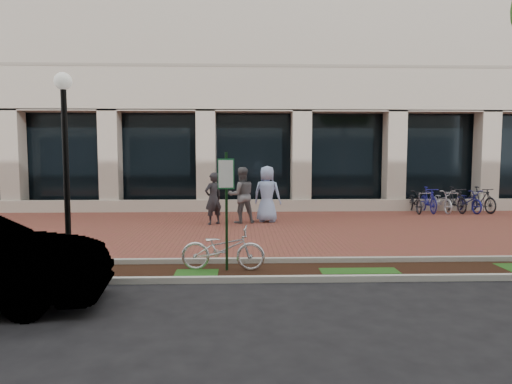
{
  "coord_description": "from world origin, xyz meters",
  "views": [
    {
      "loc": [
        -0.54,
        -14.4,
        2.42
      ],
      "look_at": [
        -0.09,
        -0.8,
        1.27
      ],
      "focal_mm": 32.0,
      "sensor_mm": 36.0,
      "label": 1
    }
  ],
  "objects_px": {
    "lamppost": "(66,159)",
    "pedestrian_left": "(213,199)",
    "parking_sign": "(226,196)",
    "pedestrian_mid": "(241,195)",
    "pedestrian_right": "(267,194)",
    "bike_rack_cluster": "(448,200)",
    "locked_bicycle": "(223,248)"
  },
  "relations": [
    {
      "from": "lamppost",
      "to": "pedestrian_right",
      "type": "distance_m",
      "value": 7.93
    },
    {
      "from": "locked_bicycle",
      "to": "bike_rack_cluster",
      "type": "xyz_separation_m",
      "value": [
        8.85,
        8.98,
        0.04
      ]
    },
    {
      "from": "parking_sign",
      "to": "pedestrian_mid",
      "type": "xyz_separation_m",
      "value": [
        0.31,
        6.49,
        -0.58
      ]
    },
    {
      "from": "lamppost",
      "to": "pedestrian_mid",
      "type": "bearing_deg",
      "value": 59.25
    },
    {
      "from": "locked_bicycle",
      "to": "pedestrian_left",
      "type": "relative_size",
      "value": 0.98
    },
    {
      "from": "locked_bicycle",
      "to": "pedestrian_right",
      "type": "xyz_separation_m",
      "value": [
        1.3,
        6.63,
        0.54
      ]
    },
    {
      "from": "lamppost",
      "to": "bike_rack_cluster",
      "type": "relative_size",
      "value": 1.15
    },
    {
      "from": "pedestrian_right",
      "to": "bike_rack_cluster",
      "type": "height_order",
      "value": "pedestrian_right"
    },
    {
      "from": "pedestrian_mid",
      "to": "pedestrian_right",
      "type": "bearing_deg",
      "value": -179.85
    },
    {
      "from": "parking_sign",
      "to": "locked_bicycle",
      "type": "distance_m",
      "value": 1.1
    },
    {
      "from": "pedestrian_left",
      "to": "lamppost",
      "type": "bearing_deg",
      "value": 28.5
    },
    {
      "from": "locked_bicycle",
      "to": "pedestrian_left",
      "type": "bearing_deg",
      "value": 10.28
    },
    {
      "from": "lamppost",
      "to": "pedestrian_left",
      "type": "distance_m",
      "value": 6.6
    },
    {
      "from": "parking_sign",
      "to": "lamppost",
      "type": "relative_size",
      "value": 0.6
    },
    {
      "from": "pedestrian_mid",
      "to": "parking_sign",
      "type": "bearing_deg",
      "value": 74.8
    },
    {
      "from": "parking_sign",
      "to": "pedestrian_right",
      "type": "bearing_deg",
      "value": 69.69
    },
    {
      "from": "parking_sign",
      "to": "pedestrian_mid",
      "type": "bearing_deg",
      "value": 77.25
    },
    {
      "from": "parking_sign",
      "to": "bike_rack_cluster",
      "type": "distance_m",
      "value": 12.64
    },
    {
      "from": "lamppost",
      "to": "locked_bicycle",
      "type": "xyz_separation_m",
      "value": [
        3.26,
        -0.28,
        -1.85
      ]
    },
    {
      "from": "parking_sign",
      "to": "bike_rack_cluster",
      "type": "bearing_deg",
      "value": 35.88
    },
    {
      "from": "pedestrian_left",
      "to": "bike_rack_cluster",
      "type": "relative_size",
      "value": 0.5
    },
    {
      "from": "lamppost",
      "to": "pedestrian_mid",
      "type": "height_order",
      "value": "lamppost"
    },
    {
      "from": "pedestrian_right",
      "to": "locked_bicycle",
      "type": "bearing_deg",
      "value": 98.05
    },
    {
      "from": "pedestrian_mid",
      "to": "bike_rack_cluster",
      "type": "xyz_separation_m",
      "value": [
        8.46,
        2.55,
        -0.48
      ]
    },
    {
      "from": "lamppost",
      "to": "pedestrian_left",
      "type": "xyz_separation_m",
      "value": [
        2.7,
        5.85,
        -1.42
      ]
    },
    {
      "from": "locked_bicycle",
      "to": "bike_rack_cluster",
      "type": "height_order",
      "value": "bike_rack_cluster"
    },
    {
      "from": "bike_rack_cluster",
      "to": "lamppost",
      "type": "bearing_deg",
      "value": -145.7
    },
    {
      "from": "parking_sign",
      "to": "pedestrian_right",
      "type": "distance_m",
      "value": 6.83
    },
    {
      "from": "locked_bicycle",
      "to": "pedestrian_right",
      "type": "bearing_deg",
      "value": -6.07
    },
    {
      "from": "lamppost",
      "to": "pedestrian_left",
      "type": "height_order",
      "value": "lamppost"
    },
    {
      "from": "pedestrian_left",
      "to": "pedestrian_right",
      "type": "height_order",
      "value": "pedestrian_right"
    },
    {
      "from": "locked_bicycle",
      "to": "pedestrian_mid",
      "type": "bearing_deg",
      "value": 1.52
    }
  ]
}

